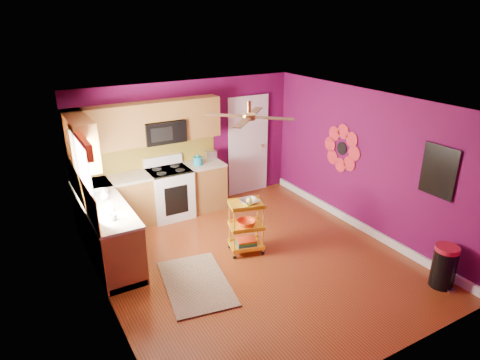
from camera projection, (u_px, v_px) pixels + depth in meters
ground at (254, 260)px, 6.79m from camera, size 5.00×5.00×0.00m
room_envelope at (257, 163)px, 6.20m from camera, size 4.54×5.04×2.52m
lower_cabinets at (135, 211)px, 7.47m from camera, size 2.81×2.31×0.94m
electric_range at (170, 192)px, 8.11m from camera, size 0.76×0.66×1.13m
upper_cabinetry at (127, 130)px, 7.30m from camera, size 2.80×2.30×1.26m
left_window at (81, 161)px, 5.97m from camera, size 0.08×1.35×1.08m
panel_door at (248, 147)px, 9.03m from camera, size 0.95×0.11×2.15m
right_wall_art at (382, 158)px, 7.02m from camera, size 0.04×2.74×1.04m
ceiling_fan at (249, 116)px, 6.11m from camera, size 1.01×1.01×0.26m
shag_rug at (196, 283)px, 6.20m from camera, size 1.11×1.57×0.02m
rolling_cart at (247, 225)px, 6.86m from camera, size 0.62×0.51×0.96m
trash_can at (444, 266)px, 6.05m from camera, size 0.41×0.41×0.64m
teal_kettle at (198, 161)px, 8.17m from camera, size 0.18×0.18×0.21m
toaster at (210, 155)px, 8.47m from camera, size 0.22×0.15×0.18m
soap_bottle_a at (109, 206)px, 6.26m from camera, size 0.08×0.08×0.18m
soap_bottle_b at (104, 194)px, 6.66m from camera, size 0.14×0.14×0.18m
counter_dish at (100, 192)px, 6.88m from camera, size 0.25×0.25×0.06m
counter_cup at (113, 217)px, 6.01m from camera, size 0.12×0.12×0.09m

